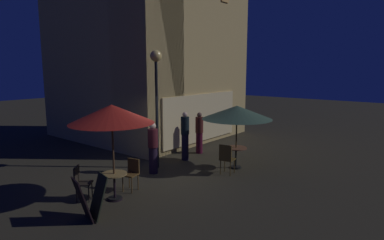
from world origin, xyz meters
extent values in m
plane|color=#302C20|center=(0.00, 0.00, 0.00)|extent=(60.00, 60.00, 0.00)
cube|color=tan|center=(5.09, 2.60, 4.45)|extent=(7.21, 2.08, 8.89)
cube|color=tan|center=(2.53, 5.36, 4.45)|extent=(2.08, 7.60, 8.89)
cube|color=beige|center=(4.73, 1.52, 1.25)|extent=(5.05, 0.08, 2.10)
cylinder|color=black|center=(1.07, 0.66, 1.86)|extent=(0.10, 0.10, 3.72)
sphere|color=#F8D471|center=(1.07, 0.66, 3.84)|extent=(0.38, 0.38, 0.38)
cube|color=black|center=(-2.51, -0.98, 0.52)|extent=(0.45, 0.62, 1.00)
cube|color=black|center=(-2.85, -0.88, 0.52)|extent=(0.45, 0.62, 1.00)
cylinder|color=black|center=(2.75, -1.47, 0.01)|extent=(0.40, 0.40, 0.03)
cylinder|color=black|center=(2.75, -1.47, 0.35)|extent=(0.06, 0.06, 0.70)
cylinder|color=brown|center=(2.75, -1.47, 0.72)|extent=(0.74, 0.74, 0.03)
cylinder|color=black|center=(-1.61, -0.41, 0.01)|extent=(0.40, 0.40, 0.03)
cylinder|color=black|center=(-1.61, -0.41, 0.34)|extent=(0.06, 0.06, 0.69)
cylinder|color=olive|center=(-1.61, -0.41, 0.70)|extent=(0.68, 0.68, 0.03)
cylinder|color=black|center=(2.75, -1.47, 0.03)|extent=(0.36, 0.36, 0.06)
cylinder|color=#47371D|center=(2.75, -1.47, 1.07)|extent=(0.05, 0.05, 2.13)
cone|color=#37543F|center=(2.75, -1.47, 1.95)|extent=(2.39, 2.39, 0.45)
cylinder|color=black|center=(-1.61, -0.41, 0.03)|extent=(0.36, 0.36, 0.06)
cylinder|color=#48311D|center=(-1.61, -0.41, 1.24)|extent=(0.05, 0.05, 2.48)
cone|color=#A42017|center=(-1.61, -0.41, 2.29)|extent=(2.16, 2.16, 0.48)
cylinder|color=#4D3A19|center=(2.18, -1.39, 0.24)|extent=(0.03, 0.03, 0.47)
cylinder|color=#4D3A19|center=(2.24, -1.73, 0.24)|extent=(0.03, 0.03, 0.47)
cylinder|color=#4D3A19|center=(1.84, -1.45, 0.24)|extent=(0.03, 0.03, 0.47)
cylinder|color=#4D3A19|center=(1.90, -1.78, 0.24)|extent=(0.03, 0.03, 0.47)
cube|color=#4D3A19|center=(2.04, -1.59, 0.49)|extent=(0.49, 0.49, 0.04)
cube|color=#4D3A19|center=(1.85, -1.62, 0.76)|extent=(0.11, 0.43, 0.50)
cylinder|color=#563B1A|center=(-1.05, -0.44, 0.23)|extent=(0.03, 0.03, 0.45)
cylinder|color=#563B1A|center=(-1.12, -0.14, 0.23)|extent=(0.03, 0.03, 0.45)
cylinder|color=#563B1A|center=(-0.75, -0.37, 0.23)|extent=(0.03, 0.03, 0.45)
cylinder|color=#563B1A|center=(-0.82, -0.07, 0.23)|extent=(0.03, 0.03, 0.45)
cube|color=#563B1A|center=(-0.94, -0.25, 0.47)|extent=(0.46, 0.46, 0.04)
cube|color=#563B1A|center=(-0.77, -0.21, 0.69)|extent=(0.13, 0.38, 0.40)
cylinder|color=black|center=(-1.91, 0.17, 0.22)|extent=(0.03, 0.03, 0.44)
cylinder|color=black|center=(-2.14, -0.04, 0.22)|extent=(0.03, 0.03, 0.44)
cylinder|color=black|center=(-2.11, 0.41, 0.22)|extent=(0.03, 0.03, 0.44)
cylinder|color=black|center=(-2.35, 0.20, 0.22)|extent=(0.03, 0.03, 0.44)
cube|color=black|center=(-2.13, 0.19, 0.46)|extent=(0.56, 0.56, 0.04)
cube|color=black|center=(-2.24, 0.32, 0.69)|extent=(0.32, 0.29, 0.43)
cylinder|color=#480F24|center=(3.53, 0.73, 0.43)|extent=(0.27, 0.27, 0.85)
cylinder|color=#4B1D19|center=(3.53, 0.73, 1.17)|extent=(0.32, 0.32, 0.64)
sphere|color=brown|center=(3.53, 0.73, 1.58)|extent=(0.20, 0.20, 0.20)
cylinder|color=black|center=(2.42, 0.54, 0.49)|extent=(0.27, 0.27, 0.99)
cylinder|color=black|center=(2.42, 0.54, 1.32)|extent=(0.31, 0.31, 0.66)
sphere|color=beige|center=(2.42, 0.54, 1.73)|extent=(0.20, 0.20, 0.20)
cylinder|color=black|center=(0.56, 0.36, 0.44)|extent=(0.28, 0.28, 0.88)
cylinder|color=#46171D|center=(0.56, 0.36, 1.18)|extent=(0.33, 0.33, 0.60)
sphere|color=beige|center=(0.56, 0.36, 1.58)|extent=(0.22, 0.22, 0.22)
camera|label=1|loc=(-6.65, -7.08, 3.44)|focal=30.25mm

